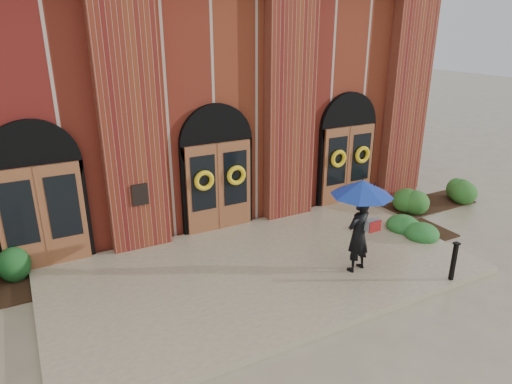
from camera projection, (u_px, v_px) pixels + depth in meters
ground at (266, 276)px, 10.90m from camera, size 90.00×90.00×0.00m
landing at (263, 270)px, 11.00m from camera, size 10.00×5.30×0.15m
church_building at (152, 85)px, 16.95m from camera, size 16.20×12.53×7.00m
man_with_umbrella at (361, 208)px, 10.34m from camera, size 1.66×1.66×2.25m
metal_post at (454, 260)px, 10.28m from camera, size 0.14×0.14×0.94m
hedge_wall_right at (430, 194)px, 15.07m from camera, size 2.78×1.11×0.71m
hedge_front_right at (422, 225)px, 13.05m from camera, size 1.44×1.23×0.51m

